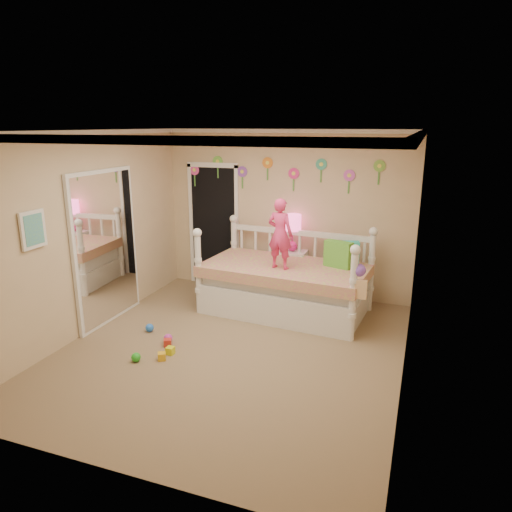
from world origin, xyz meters
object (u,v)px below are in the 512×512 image
at_px(child, 280,234).
at_px(table_lamp, 293,227).
at_px(daybed, 285,270).
at_px(nightstand, 292,274).

height_order(child, table_lamp, child).
bearing_deg(child, table_lamp, -77.80).
distance_m(daybed, table_lamp, 0.81).
height_order(nightstand, table_lamp, table_lamp).
distance_m(nightstand, table_lamp, 0.76).
bearing_deg(daybed, child, -93.71).
height_order(daybed, child, child).
relative_size(nightstand, table_lamp, 1.29).
bearing_deg(nightstand, child, -86.36).
xyz_separation_m(nightstand, table_lamp, (-0.00, 0.00, 0.76)).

